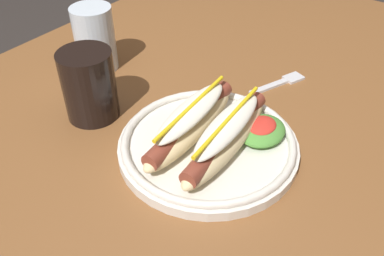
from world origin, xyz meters
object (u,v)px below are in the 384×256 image
(soda_cup, at_px, (89,85))
(water_cup, at_px, (95,39))
(hot_dog_plate, at_px, (211,137))
(fork, at_px, (281,82))

(soda_cup, relative_size, water_cup, 0.94)
(soda_cup, height_order, water_cup, water_cup)
(hot_dog_plate, distance_m, soda_cup, 0.22)
(hot_dog_plate, bearing_deg, fork, -0.89)
(fork, bearing_deg, soda_cup, 164.37)
(fork, distance_m, soda_cup, 0.35)
(fork, relative_size, water_cup, 0.95)
(fork, xyz_separation_m, soda_cup, (-0.27, 0.21, 0.06))
(hot_dog_plate, relative_size, fork, 2.30)
(hot_dog_plate, xyz_separation_m, soda_cup, (-0.04, 0.21, 0.03))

